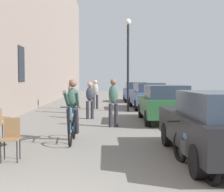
# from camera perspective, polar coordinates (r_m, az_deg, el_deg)

# --- Properties ---
(cafe_chair_mid_toward_street) EXTENTS (0.41, 0.41, 0.89)m
(cafe_chair_mid_toward_street) POSITION_cam_1_polar(r_m,az_deg,el_deg) (7.02, -17.76, -6.88)
(cafe_chair_mid_toward_street) COLOR black
(cafe_chair_mid_toward_street) RESTS_ON ground_plane
(cafe_chair_far_toward_wall) EXTENTS (0.40, 0.40, 0.89)m
(cafe_chair_far_toward_wall) POSITION_cam_1_polar(r_m,az_deg,el_deg) (9.38, -18.95, -4.45)
(cafe_chair_far_toward_wall) COLOR black
(cafe_chair_far_toward_wall) RESTS_ON ground_plane
(cyclist_on_bicycle) EXTENTS (0.52, 1.76, 1.74)m
(cyclist_on_bicycle) POSITION_cam_1_polar(r_m,az_deg,el_deg) (8.75, -7.14, -2.90)
(cyclist_on_bicycle) COLOR black
(cyclist_on_bicycle) RESTS_ON ground_plane
(pedestrian_near) EXTENTS (0.35, 0.25, 1.73)m
(pedestrian_near) POSITION_cam_1_polar(r_m,az_deg,el_deg) (11.28, 0.24, -0.73)
(pedestrian_near) COLOR #26262D
(pedestrian_near) RESTS_ON ground_plane
(pedestrian_mid) EXTENTS (0.37, 0.29, 1.60)m
(pedestrian_mid) POSITION_cam_1_polar(r_m,az_deg,el_deg) (13.70, -4.01, -0.40)
(pedestrian_mid) COLOR #26262D
(pedestrian_mid) RESTS_ON ground_plane
(pedestrian_far) EXTENTS (0.36, 0.27, 1.73)m
(pedestrian_far) POSITION_cam_1_polar(r_m,az_deg,el_deg) (16.17, -7.34, 0.37)
(pedestrian_far) COLOR #26262D
(pedestrian_far) RESTS_ON ground_plane
(pedestrian_furthest) EXTENTS (0.36, 0.27, 1.68)m
(pedestrian_furthest) POSITION_cam_1_polar(r_m,az_deg,el_deg) (18.35, -3.02, 0.61)
(pedestrian_furthest) COLOR #26262D
(pedestrian_furthest) RESTS_ON ground_plane
(street_lamp) EXTENTS (0.32, 0.32, 4.90)m
(street_lamp) POSITION_cam_1_polar(r_m,az_deg,el_deg) (16.84, 2.91, 7.76)
(street_lamp) COLOR black
(street_lamp) RESTS_ON ground_plane
(parked_car_nearest) EXTENTS (1.75, 4.11, 1.46)m
(parked_car_nearest) POSITION_cam_1_polar(r_m,az_deg,el_deg) (7.03, 18.48, -4.91)
(parked_car_nearest) COLOR black
(parked_car_nearest) RESTS_ON ground_plane
(parked_car_second) EXTENTS (1.86, 4.23, 1.49)m
(parked_car_second) POSITION_cam_1_polar(r_m,az_deg,el_deg) (12.87, 9.33, -1.22)
(parked_car_second) COLOR #23512D
(parked_car_second) RESTS_ON ground_plane
(parked_car_third) EXTENTS (1.90, 4.31, 1.52)m
(parked_car_third) POSITION_cam_1_polar(r_m,az_deg,el_deg) (18.57, 6.40, 0.13)
(parked_car_third) COLOR #384C84
(parked_car_third) RESTS_ON ground_plane
(parked_car_fourth) EXTENTS (1.87, 4.28, 1.51)m
(parked_car_fourth) POSITION_cam_1_polar(r_m,az_deg,el_deg) (24.61, 4.26, 0.82)
(parked_car_fourth) COLOR #384C84
(parked_car_fourth) RESTS_ON ground_plane
(parked_motorcycle) EXTENTS (0.62, 2.14, 0.92)m
(parked_motorcycle) POSITION_cam_1_polar(r_m,az_deg,el_deg) (6.13, 14.56, -9.34)
(parked_motorcycle) COLOR black
(parked_motorcycle) RESTS_ON ground_plane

